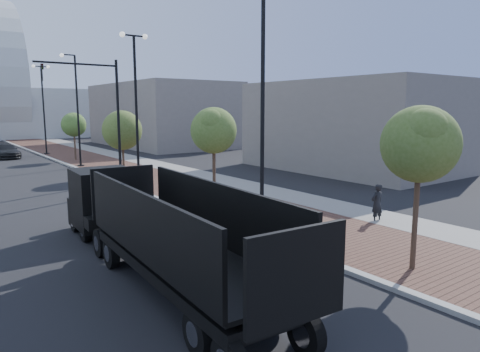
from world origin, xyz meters
TOP-DOWN VIEW (x-y plane):
  - sidewalk at (3.50, 40.00)m, footprint 7.00×140.00m
  - concrete_strip at (6.20, 40.00)m, footprint 2.40×140.00m
  - curb at (0.00, 40.00)m, footprint 0.30×140.00m
  - dump_truck at (-4.68, 10.21)m, footprint 2.87×13.40m
  - white_sedan at (-2.52, 10.78)m, footprint 1.74×4.21m
  - dark_car_far at (-3.33, 45.33)m, footprint 2.27×4.93m
  - pedestrian at (5.54, 8.22)m, footprint 0.64×0.44m
  - streetlight_1 at (0.49, 10.00)m, footprint 1.44×0.56m
  - streetlight_2 at (0.60, 22.00)m, footprint 1.72×0.56m
  - streetlight_3 at (0.49, 34.00)m, footprint 1.44×0.56m
  - streetlight_4 at (0.60, 46.00)m, footprint 1.72×0.56m
  - traffic_mast at (-0.30, 25.00)m, footprint 5.09×0.20m
  - tree_0 at (1.65, 4.02)m, footprint 2.31×2.25m
  - tree_1 at (1.65, 15.02)m, footprint 2.33×2.28m
  - tree_2 at (1.65, 27.02)m, footprint 2.81×2.81m
  - tree_3 at (1.65, 39.02)m, footprint 2.31×2.25m
  - commercial_block_ne at (16.00, 50.00)m, footprint 12.00×22.00m
  - commercial_block_e at (18.00, 20.00)m, footprint 10.00×16.00m
  - utility_cover_1 at (2.40, 8.00)m, footprint 0.50×0.50m
  - utility_cover_2 at (2.40, 19.00)m, footprint 0.50×0.50m

SIDE VIEW (x-z plane):
  - sidewalk at x=3.50m, z-range 0.00..0.12m
  - concrete_strip at x=6.20m, z-range 0.00..0.13m
  - curb at x=0.00m, z-range 0.00..0.14m
  - utility_cover_1 at x=2.40m, z-range 0.12..0.14m
  - utility_cover_2 at x=2.40m, z-range 0.12..0.14m
  - white_sedan at x=-2.52m, z-range 0.00..1.36m
  - dark_car_far at x=-3.33m, z-range 0.00..1.40m
  - pedestrian at x=5.54m, z-range 0.00..1.71m
  - dump_truck at x=-4.68m, z-range -0.23..2.73m
  - tree_2 at x=1.65m, z-range 0.97..5.73m
  - tree_3 at x=1.65m, z-range 1.12..5.62m
  - commercial_block_e at x=18.00m, z-range 0.00..7.00m
  - tree_1 at x=1.65m, z-range 1.33..6.30m
  - tree_0 at x=1.65m, z-range 1.37..6.38m
  - commercial_block_ne at x=16.00m, z-range 0.00..8.00m
  - streetlight_1 at x=0.49m, z-range -0.26..8.95m
  - streetlight_3 at x=0.49m, z-range -0.26..8.95m
  - streetlight_2 at x=0.60m, z-range 0.18..9.46m
  - streetlight_4 at x=0.60m, z-range 0.18..9.46m
  - traffic_mast at x=-0.30m, z-range 0.98..8.98m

